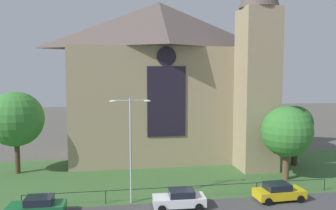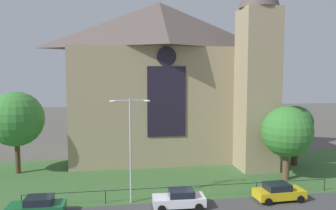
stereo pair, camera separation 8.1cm
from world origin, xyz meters
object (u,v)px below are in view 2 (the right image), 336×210
church_building (166,78)px  parked_car_yellow (279,192)px  tree_right_far (296,124)px  tree_right_near (287,132)px  parked_car_white (179,199)px  tree_left_far (16,119)px  parked_car_green (37,207)px  streetlamp_near (130,137)px

church_building → parked_car_yellow: (7.20, -16.86, -9.53)m
tree_right_far → tree_right_near: bearing=-127.2°
parked_car_yellow → parked_car_white: bearing=179.3°
parked_car_white → tree_left_far: bearing=-35.9°
tree_right_far → parked_car_green: bearing=-158.8°
tree_right_near → parked_car_green: bearing=-166.8°
parked_car_green → parked_car_white: (11.00, -0.11, 0.00)m
streetlamp_near → church_building: bearing=70.9°
streetlamp_near → parked_car_yellow: 13.51m
tree_right_far → parked_car_white: (-16.04, -10.61, -4.22)m
tree_left_far → tree_right_far: size_ratio=1.26×
church_building → streetlamp_near: bearing=-109.1°
church_building → tree_right_far: bearing=-24.1°
church_building → parked_car_yellow: 20.66m
tree_right_near → parked_car_white: bearing=-155.5°
parked_car_white → tree_right_far: bearing=-144.5°
parked_car_green → church_building: bearing=-125.2°
parked_car_white → parked_car_green: bearing=1.4°
tree_left_far → tree_right_near: tree_left_far is taller
tree_right_near → parked_car_green: size_ratio=1.79×
tree_left_far → tree_right_near: 28.64m
church_building → tree_left_far: size_ratio=2.90×
church_building → parked_car_white: (-1.52, -17.12, -9.53)m
tree_right_near → streetlamp_near: (-16.02, -3.83, 0.62)m
tree_left_far → parked_car_green: size_ratio=2.12×
tree_right_near → parked_car_yellow: size_ratio=1.77×
church_building → tree_right_near: size_ratio=3.43×
streetlamp_near → parked_car_green: 8.81m
tree_right_far → parked_car_yellow: size_ratio=1.66×
tree_right_near → tree_right_far: bearing=52.8°
church_building → parked_car_white: size_ratio=6.10×
tree_right_far → tree_left_far: bearing=177.2°
parked_car_green → parked_car_white: same height
parked_car_yellow → tree_right_near: bearing=54.3°
streetlamp_near → parked_car_yellow: streetlamp_near is taller
tree_right_near → parked_car_white: 14.06m
church_building → tree_right_near: church_building is taller
church_building → parked_car_green: bearing=-126.4°
tree_left_far → parked_car_white: bearing=-37.9°
tree_right_far → tree_right_near: tree_right_near is taller
church_building → parked_car_green: (-12.52, -17.00, -9.53)m
tree_left_far → tree_right_far: bearing=-2.8°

